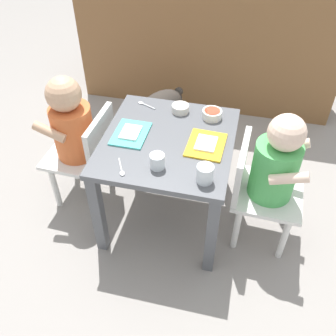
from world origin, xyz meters
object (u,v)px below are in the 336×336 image
object	(u,v)px
food_tray_left	(131,133)
spoon_by_left_tray	(145,105)
veggie_bowl_near	(212,114)
spoon_by_right_tray	(121,169)
dining_table	(168,154)
dog	(157,109)
seated_child_right	(272,168)
veggie_bowl_far	(180,108)
water_cup_right	(156,162)
seated_child_left	(75,129)
water_cup_left	(205,175)
food_tray_right	(206,144)

from	to	relation	value
food_tray_left	spoon_by_left_tray	distance (m)	0.22
veggie_bowl_near	spoon_by_right_tray	world-z (taller)	veggie_bowl_near
dining_table	food_tray_left	bearing A→B (deg)	-178.04
dog	veggie_bowl_near	xyz separation A→B (m)	(0.35, -0.37, 0.27)
seated_child_right	food_tray_left	bearing A→B (deg)	178.13
dining_table	spoon_by_right_tray	world-z (taller)	spoon_by_right_tray
veggie_bowl_far	spoon_by_right_tray	bearing A→B (deg)	-107.76
dog	seated_child_right	bearing A→B (deg)	-43.14
spoon_by_right_tray	water_cup_right	bearing A→B (deg)	19.68
seated_child_left	water_cup_left	bearing A→B (deg)	-20.50
food_tray_left	seated_child_left	bearing A→B (deg)	173.70
dining_table	veggie_bowl_far	distance (m)	0.23
water_cup_left	spoon_by_left_tray	world-z (taller)	water_cup_left
dining_table	dog	distance (m)	0.62
veggie_bowl_far	spoon_by_right_tray	size ratio (longest dim) A/B	0.81
veggie_bowl_far	veggie_bowl_near	xyz separation A→B (m)	(0.14, -0.01, 0.00)
food_tray_left	veggie_bowl_near	distance (m)	0.37
food_tray_left	seated_child_right	bearing A→B (deg)	-1.87
food_tray_left	food_tray_right	bearing A→B (deg)	0.00
veggie_bowl_near	food_tray_left	bearing A→B (deg)	-147.52
dining_table	spoon_by_left_tray	xyz separation A→B (m)	(-0.16, 0.22, 0.09)
dining_table	water_cup_right	distance (m)	0.20
water_cup_right	spoon_by_left_tray	world-z (taller)	water_cup_right
food_tray_left	food_tray_right	size ratio (longest dim) A/B	0.97
food_tray_left	veggie_bowl_far	world-z (taller)	veggie_bowl_far
veggie_bowl_near	spoon_by_left_tray	distance (m)	0.31
seated_child_right	food_tray_left	xyz separation A→B (m)	(-0.59, 0.02, 0.05)
seated_child_left	dog	size ratio (longest dim) A/B	1.64
food_tray_left	spoon_by_right_tray	world-z (taller)	food_tray_left
seated_child_left	veggie_bowl_near	xyz separation A→B (m)	(0.58, 0.17, 0.06)
spoon_by_right_tray	dining_table	bearing A→B (deg)	59.60
veggie_bowl_far	seated_child_left	bearing A→B (deg)	-157.56
spoon_by_left_tray	spoon_by_right_tray	bearing A→B (deg)	-85.66
veggie_bowl_far	veggie_bowl_near	bearing A→B (deg)	-5.49
veggie_bowl_far	water_cup_right	bearing A→B (deg)	-91.78
dog	spoon_by_right_tray	size ratio (longest dim) A/B	4.32
seated_child_right	water_cup_left	distance (m)	0.31
food_tray_right	food_tray_left	bearing A→B (deg)	-180.00
dog	water_cup_left	distance (m)	0.90
veggie_bowl_far	veggie_bowl_near	distance (m)	0.14
dining_table	food_tray_left	distance (m)	0.18
seated_child_right	water_cup_left	bearing A→B (deg)	-143.66
veggie_bowl_far	spoon_by_left_tray	distance (m)	0.17
seated_child_right	dog	xyz separation A→B (m)	(-0.62, 0.58, -0.20)
water_cup_right	food_tray_left	bearing A→B (deg)	132.39
seated_child_left	dog	xyz separation A→B (m)	(0.23, 0.54, -0.21)
food_tray_left	veggie_bowl_near	bearing A→B (deg)	32.48
seated_child_right	water_cup_right	size ratio (longest dim) A/B	11.28
dining_table	seated_child_left	world-z (taller)	seated_child_left
dining_table	water_cup_right	world-z (taller)	water_cup_right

